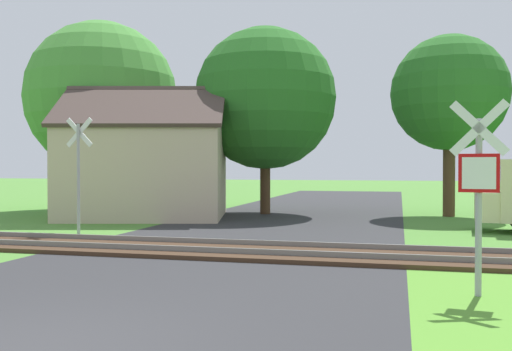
# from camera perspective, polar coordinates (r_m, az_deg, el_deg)

# --- Properties ---
(road_asphalt) EXTENTS (8.25, 80.00, 0.01)m
(road_asphalt) POSITION_cam_1_polar(r_m,az_deg,el_deg) (8.58, -14.34, -12.75)
(road_asphalt) COLOR #2D2D30
(road_asphalt) RESTS_ON ground
(rail_track) EXTENTS (60.00, 2.60, 0.22)m
(rail_track) POSITION_cam_1_polar(r_m,az_deg,el_deg) (13.55, -3.11, -7.44)
(rail_track) COLOR #422D1E
(rail_track) RESTS_ON ground
(stop_sign_near) EXTENTS (0.87, 0.18, 3.06)m
(stop_sign_near) POSITION_cam_1_polar(r_m,az_deg,el_deg) (9.48, 21.38, -0.78)
(stop_sign_near) COLOR #9E9EA5
(stop_sign_near) RESTS_ON ground
(crossing_sign_far) EXTENTS (0.88, 0.14, 3.46)m
(crossing_sign_far) POSITION_cam_1_polar(r_m,az_deg,el_deg) (17.45, -17.32, 0.77)
(crossing_sign_far) COLOR #9E9EA5
(crossing_sign_far) RESTS_ON ground
(house) EXTENTS (7.50, 7.03, 5.23)m
(house) POSITION_cam_1_polar(r_m,az_deg,el_deg) (23.17, -10.84, 0.63)
(house) COLOR #C6B293
(house) RESTS_ON ground
(tree_left) EXTENTS (6.92, 6.92, 8.68)m
(tree_left) POSITION_cam_1_polar(r_m,az_deg,el_deg) (27.43, -15.18, 7.54)
(tree_left) COLOR #513823
(tree_left) RESTS_ON ground
(tree_center) EXTENTS (6.05, 6.05, 7.96)m
(tree_center) POSITION_cam_1_polar(r_m,az_deg,el_deg) (24.53, 0.93, 7.69)
(tree_center) COLOR #513823
(tree_center) RESTS_ON ground
(tree_right) EXTENTS (4.69, 4.69, 7.36)m
(tree_right) POSITION_cam_1_polar(r_m,az_deg,el_deg) (24.61, 18.78, 7.78)
(tree_right) COLOR #513823
(tree_right) RESTS_ON ground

